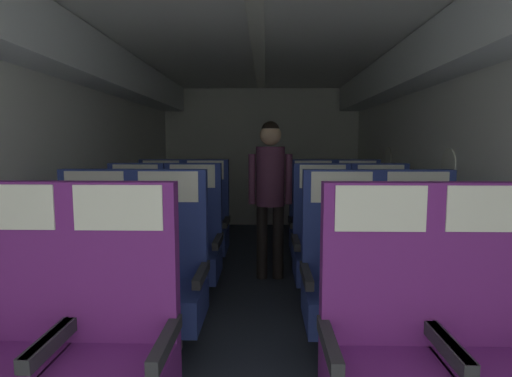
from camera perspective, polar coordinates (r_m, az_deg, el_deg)
The scene contains 19 objects.
ground at distance 3.60m, azimuth 0.13°, elevation -15.67°, with size 3.42×6.99×0.02m, color #2D3342.
fuselage_shell at distance 3.61m, azimuth 0.24°, elevation 11.00°, with size 3.30×6.64×2.29m.
seat_a_left_window at distance 2.17m, azimuth -31.70°, elevation -17.91°, with size 0.52×0.50×1.17m.
seat_a_left_aisle at distance 1.96m, azimuth -19.14°, elevation -19.97°, with size 0.52×0.50×1.17m.
seat_a_right_aisle at distance 2.09m, azimuth 30.63°, elevation -18.70°, with size 0.52×0.50×1.17m.
seat_a_right_window at distance 1.92m, azimuth 17.31°, elevation -20.49°, with size 0.52×0.50×1.17m.
seat_b_left_window at distance 2.89m, azimuth -22.04°, elevation -11.37°, with size 0.52×0.50×1.17m.
seat_b_left_aisle at distance 2.73m, azimuth -12.41°, elevation -12.12°, with size 0.52×0.50×1.17m.
seat_b_right_aisle at distance 2.83m, azimuth 21.97°, elevation -11.77°, with size 0.52×0.50×1.17m.
seat_b_right_window at distance 2.69m, azimuth 12.02°, elevation -12.34°, with size 0.52×0.50×1.17m.
seat_c_left_window at distance 3.65m, azimuth -16.76°, elevation -7.50°, with size 0.52×0.50×1.17m.
seat_c_left_aisle at distance 3.54m, azimuth -9.04°, elevation -7.74°, with size 0.52×0.50×1.17m.
seat_c_right_aisle at distance 3.61m, azimuth 17.23°, elevation -7.68°, with size 0.52×0.50×1.17m.
seat_c_right_window at distance 3.51m, azimuth 9.38°, elevation -7.90°, with size 0.52×0.50×1.17m.
seat_d_left_window at distance 4.45m, azimuth -13.31°, elevation -4.95°, with size 0.52×0.50×1.17m.
seat_d_left_aisle at distance 4.35m, azimuth -7.20°, elevation -5.08°, with size 0.52×0.50×1.17m.
seat_d_right_aisle at distance 4.43m, azimuth 14.16°, elevation -5.03°, with size 0.52×0.50×1.17m.
seat_d_right_window at distance 4.33m, azimuth 8.05°, elevation -5.14°, with size 0.52×0.50×1.17m.
flight_attendant at distance 3.96m, azimuth 2.03°, elevation 0.74°, with size 0.43×0.28×1.56m.
Camera 1 is at (0.07, -0.05, 1.34)m, focal length 28.39 mm.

